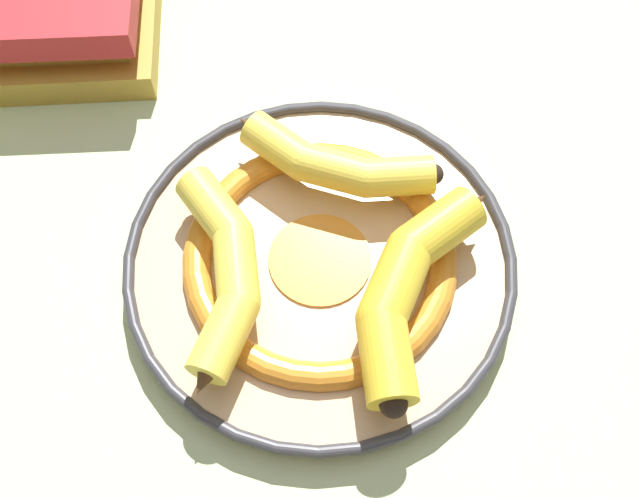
{
  "coord_description": "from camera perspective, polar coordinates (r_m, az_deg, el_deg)",
  "views": [
    {
      "loc": [
        0.08,
        -0.29,
        0.58
      ],
      "look_at": [
        -0.03,
        -0.03,
        0.04
      ],
      "focal_mm": 42.0,
      "sensor_mm": 36.0,
      "label": 1
    }
  ],
  "objects": [
    {
      "name": "decorative_bowl",
      "position": [
        0.63,
        0.0,
        -0.97
      ],
      "size": [
        0.33,
        0.33,
        0.04
      ],
      "color": "tan",
      "rests_on": "ground_plane"
    },
    {
      "name": "banana_b",
      "position": [
        0.64,
        0.95,
        6.58
      ],
      "size": [
        0.19,
        0.06,
        0.03
      ],
      "rotation": [
        0.0,
        0.0,
        0.09
      ],
      "color": "yellow",
      "rests_on": "decorative_bowl"
    },
    {
      "name": "banana_c",
      "position": [
        0.58,
        6.8,
        -2.67
      ],
      "size": [
        0.07,
        0.21,
        0.04
      ],
      "rotation": [
        0.0,
        0.0,
        -1.57
      ],
      "color": "gold",
      "rests_on": "decorative_bowl"
    },
    {
      "name": "ground_plane",
      "position": [
        0.65,
        3.07,
        -0.46
      ],
      "size": [
        2.8,
        2.8,
        0.0
      ],
      "primitive_type": "plane",
      "color": "#B2C693"
    },
    {
      "name": "banana_a",
      "position": [
        0.59,
        -7.26,
        -1.83
      ],
      "size": [
        0.11,
        0.18,
        0.03
      ],
      "rotation": [
        0.0,
        0.0,
        2.1
      ],
      "color": "yellow",
      "rests_on": "decorative_bowl"
    },
    {
      "name": "book_stack",
      "position": [
        0.8,
        -20.05,
        16.56
      ],
      "size": [
        0.25,
        0.22,
        0.08
      ],
      "rotation": [
        0.0,
        0.0,
        3.69
      ],
      "color": "#B28933",
      "rests_on": "ground_plane"
    }
  ]
}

